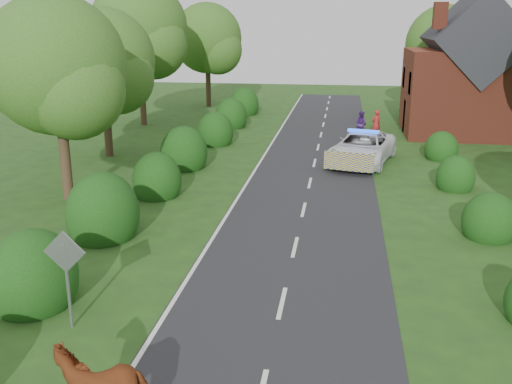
% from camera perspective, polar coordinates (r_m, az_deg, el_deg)
% --- Properties ---
extents(road, '(6.00, 70.00, 0.02)m').
position_cam_1_polar(road, '(25.77, 5.27, 0.30)').
color(road, black).
rests_on(road, ground).
extents(road_markings, '(4.96, 70.00, 0.01)m').
position_cam_1_polar(road_markings, '(23.93, 1.12, -0.88)').
color(road_markings, white).
rests_on(road_markings, road).
extents(hedgerow_left, '(2.75, 50.41, 3.00)m').
position_cam_1_polar(hedgerow_left, '(23.71, -11.12, 0.45)').
color(hedgerow_left, '#133910').
rests_on(hedgerow_left, ground).
extents(hedgerow_right, '(2.10, 45.78, 2.10)m').
position_cam_1_polar(hedgerow_right, '(22.56, 21.63, -1.80)').
color(hedgerow_right, '#133910').
rests_on(hedgerow_right, ground).
extents(tree_left_a, '(5.74, 5.60, 8.38)m').
position_cam_1_polar(tree_left_a, '(24.34, -18.94, 11.31)').
color(tree_left_a, '#332316').
rests_on(tree_left_a, ground).
extents(tree_left_b, '(5.74, 5.60, 8.07)m').
position_cam_1_polar(tree_left_b, '(32.22, -14.75, 12.22)').
color(tree_left_b, '#332316').
rests_on(tree_left_b, ground).
extents(tree_left_c, '(6.97, 6.80, 10.22)m').
position_cam_1_polar(tree_left_c, '(41.97, -11.31, 15.38)').
color(tree_left_c, '#332316').
rests_on(tree_left_c, ground).
extents(tree_left_d, '(6.15, 6.00, 8.89)m').
position_cam_1_polar(tree_left_d, '(50.92, -4.64, 14.80)').
color(tree_left_d, '#332316').
rests_on(tree_left_d, ground).
extents(tree_right_c, '(6.15, 6.00, 8.58)m').
position_cam_1_polar(tree_right_c, '(48.23, 18.65, 13.56)').
color(tree_right_c, '#332316').
rests_on(tree_right_c, ground).
extents(road_sign, '(1.06, 0.08, 2.53)m').
position_cam_1_polar(road_sign, '(14.45, -18.49, -6.97)').
color(road_sign, gray).
rests_on(road_sign, ground).
extents(house, '(8.00, 7.40, 9.17)m').
position_cam_1_polar(house, '(40.66, 20.56, 10.75)').
color(house, brown).
rests_on(house, ground).
extents(police_van, '(4.09, 6.45, 1.80)m').
position_cam_1_polar(police_van, '(30.79, 10.59, 4.35)').
color(police_van, white).
rests_on(police_van, ground).
extents(pedestrian_red, '(0.78, 0.71, 1.80)m').
position_cam_1_polar(pedestrian_red, '(38.00, 11.92, 6.69)').
color(pedestrian_red, '#A52123').
rests_on(pedestrian_red, ground).
extents(pedestrian_purple, '(1.04, 1.02, 1.70)m').
position_cam_1_polar(pedestrian_purple, '(38.11, 10.46, 6.73)').
color(pedestrian_purple, '#43206C').
rests_on(pedestrian_purple, ground).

